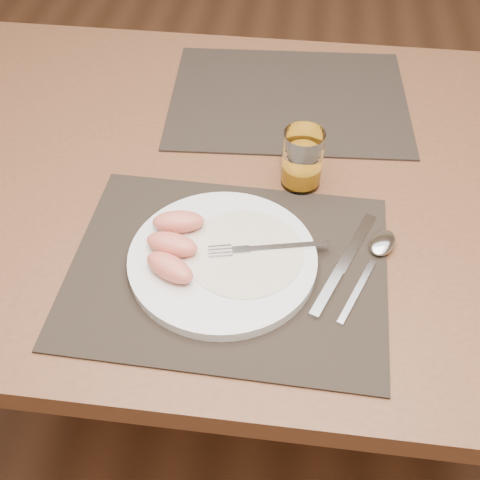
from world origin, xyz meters
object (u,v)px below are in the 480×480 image
object	(u,v)px
table	(262,208)
placemat_far	(289,98)
fork	(258,249)
juice_glass	(302,161)
knife	(339,271)
spoon	(379,250)
plate	(223,259)
placemat_near	(228,268)

from	to	relation	value
table	placemat_far	xyz separation A→B (m)	(0.03, 0.22, 0.09)
fork	juice_glass	distance (m)	0.18
knife	spoon	xyz separation A→B (m)	(0.06, 0.05, 0.00)
placemat_far	knife	size ratio (longest dim) A/B	2.14
plate	fork	size ratio (longest dim) A/B	1.55
placemat_far	spoon	xyz separation A→B (m)	(0.16, -0.38, 0.01)
fork	knife	xyz separation A→B (m)	(0.12, -0.01, -0.02)
fork	spoon	distance (m)	0.18
placemat_near	fork	world-z (taller)	fork
juice_glass	placemat_far	bearing A→B (deg)	98.44
fork	spoon	bearing A→B (deg)	10.39
table	fork	distance (m)	0.22
knife	spoon	world-z (taller)	spoon
table	knife	xyz separation A→B (m)	(0.13, -0.21, 0.09)
table	placemat_near	size ratio (longest dim) A/B	3.11
plate	spoon	distance (m)	0.23
table	spoon	distance (m)	0.26
knife	placemat_far	bearing A→B (deg)	103.31
placemat_near	juice_glass	xyz separation A→B (m)	(0.09, 0.20, 0.05)
placemat_near	juice_glass	bearing A→B (deg)	65.05
knife	juice_glass	bearing A→B (deg)	109.33
table	placemat_near	xyz separation A→B (m)	(-0.03, -0.22, 0.09)
placemat_far	fork	world-z (taller)	fork
placemat_far	knife	bearing A→B (deg)	-76.69
juice_glass	fork	bearing A→B (deg)	-106.72
plate	fork	world-z (taller)	fork
placemat_far	table	bearing A→B (deg)	-96.91
spoon	juice_glass	xyz separation A→B (m)	(-0.12, 0.14, 0.04)
juice_glass	table	bearing A→B (deg)	160.50
placemat_far	spoon	world-z (taller)	spoon
plate	knife	world-z (taller)	plate
fork	knife	bearing A→B (deg)	-6.91
placemat_near	placemat_far	world-z (taller)	same
placemat_far	plate	size ratio (longest dim) A/B	1.67
knife	juice_glass	size ratio (longest dim) A/B	2.15
table	plate	size ratio (longest dim) A/B	5.19
fork	juice_glass	world-z (taller)	juice_glass
placemat_far	fork	xyz separation A→B (m)	(-0.02, -0.42, 0.02)
fork	table	bearing A→B (deg)	93.11
table	knife	size ratio (longest dim) A/B	6.66
table	spoon	size ratio (longest dim) A/B	7.55
table	spoon	bearing A→B (deg)	-41.47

